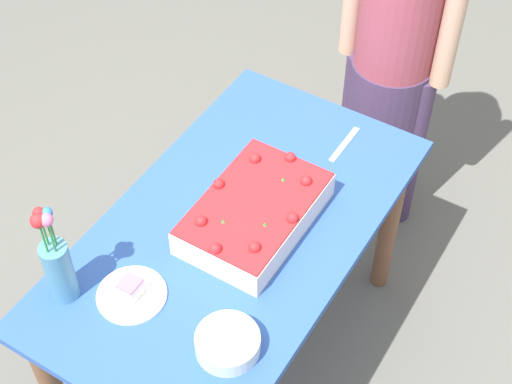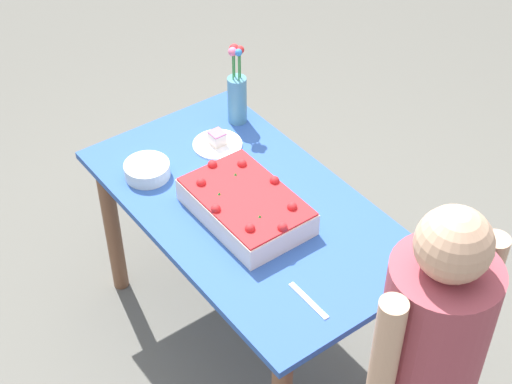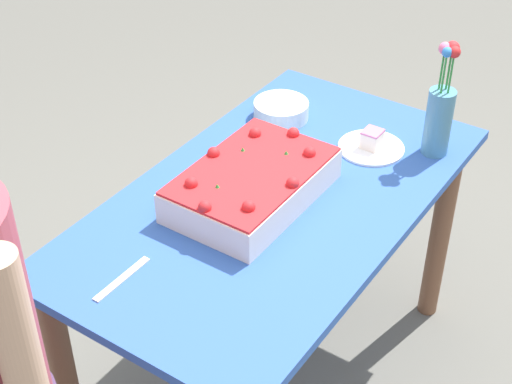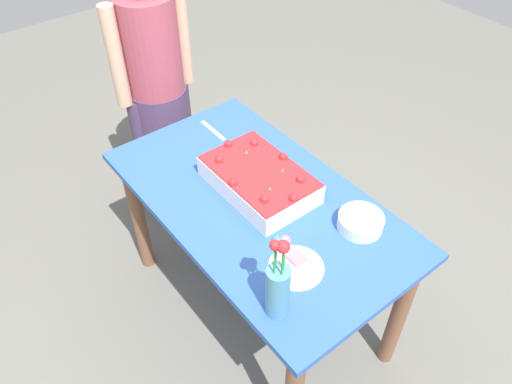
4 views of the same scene
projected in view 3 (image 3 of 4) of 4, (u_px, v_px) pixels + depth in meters
The scene contains 7 objects.
ground_plane at pixel (272, 377), 2.69m from camera, with size 8.00×8.00×0.00m, color #616058.
dining_table at pixel (274, 233), 2.31m from camera, with size 1.36×0.76×0.78m.
sheet_cake at pixel (252, 184), 2.19m from camera, with size 0.47×0.31×0.12m.
serving_plate_with_slice at pixel (371, 144), 2.41m from camera, with size 0.21×0.21×0.07m.
cake_knife at pixel (122, 279), 1.94m from camera, with size 0.19×0.02×0.00m, color silver.
flower_vase at pixel (440, 113), 2.33m from camera, with size 0.08×0.08×0.36m.
fruit_bowl at pixel (281, 110), 2.56m from camera, with size 0.18×0.18×0.06m, color silver.
Camera 3 is at (-1.51, -0.96, 2.10)m, focal length 55.00 mm.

